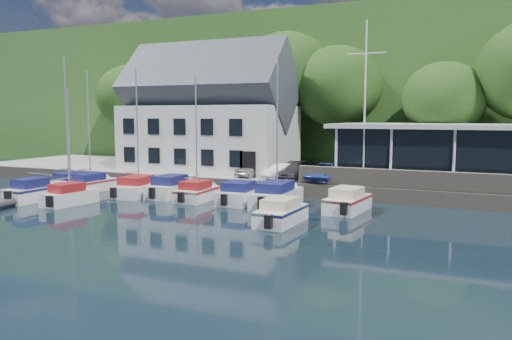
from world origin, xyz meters
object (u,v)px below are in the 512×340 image
object	(u,v)px
club_pavilion	(426,152)
boat_r2_0	(33,189)
car_dgrey	(292,171)
boat_r1_0	(69,136)
boat_r1_5	(240,192)
boat_r1_4	(196,138)
boat_r2_4	(281,211)
car_blue	(325,171)
boat_r1_6	(277,131)
boat_r1_7	(348,199)
flagpole	(365,103)
car_white	(282,171)
boat_r1_2	(137,135)
boat_r1_1	(89,135)
boat_r1_3	(172,186)
car_silver	(254,169)
boat_r2_1	(67,138)
harbor_building	(209,119)

from	to	relation	value
club_pavilion	boat_r2_0	distance (m)	27.39
car_dgrey	boat_r1_0	xyz separation A→B (m)	(-16.12, -5.49, 2.50)
car_dgrey	boat_r1_5	size ratio (longest dim) A/B	0.78
boat_r1_4	boat_r2_4	world-z (taller)	boat_r1_4
car_blue	boat_r1_6	world-z (taller)	boat_r1_6
boat_r1_6	boat_r1_7	bearing A→B (deg)	-2.45
boat_r1_5	boat_r1_0	bearing A→B (deg)	176.07
boat_r1_5	club_pavilion	bearing A→B (deg)	36.20
club_pavilion	flagpole	size ratio (longest dim) A/B	1.18
car_white	boat_r1_4	distance (m)	7.39
boat_r1_4	boat_r1_2	bearing A→B (deg)	176.06
car_white	boat_r1_1	distance (m)	14.66
flagpole	boat_r1_3	world-z (taller)	flagpole
boat_r1_0	boat_r1_6	distance (m)	17.10
car_silver	flagpole	world-z (taller)	flagpole
boat_r1_1	boat_r1_3	bearing A→B (deg)	7.33
boat_r1_5	boat_r1_7	distance (m)	7.08
boat_r1_5	boat_r1_6	bearing A→B (deg)	1.90
boat_r1_3	boat_r1_1	bearing A→B (deg)	-177.74
flagpole	boat_r2_1	xyz separation A→B (m)	(-16.67, -10.54, -2.28)
boat_r1_5	boat_r2_1	size ratio (longest dim) A/B	0.63
boat_r2_1	boat_r1_2	bearing A→B (deg)	76.41
boat_r1_7	boat_r2_4	distance (m)	5.31
boat_r1_0	boat_r1_7	bearing A→B (deg)	-2.71
harbor_building	car_silver	xyz separation A→B (m)	(5.69, -3.20, -3.76)
car_dgrey	boat_r1_5	xyz separation A→B (m)	(-1.52, -5.73, -0.88)
boat_r1_6	boat_r2_1	distance (m)	13.33
car_dgrey	car_blue	xyz separation A→B (m)	(2.58, 0.01, 0.09)
harbor_building	boat_r2_1	world-z (taller)	harbor_building
boat_r1_3	boat_r1_4	world-z (taller)	boat_r1_4
boat_r1_2	boat_r1_1	bearing A→B (deg)	171.34
boat_r1_0	boat_r2_0	distance (m)	6.21
boat_r1_5	car_dgrey	bearing A→B (deg)	72.17
boat_r1_5	boat_r2_4	world-z (taller)	boat_r1_5
car_dgrey	boat_r2_0	xyz separation A→B (m)	(-14.56, -10.50, -0.83)
car_white	boat_r1_1	xyz separation A→B (m)	(-13.43, -5.24, 2.64)
boat_r1_1	boat_r1_6	world-z (taller)	boat_r1_6
boat_r1_6	boat_r1_2	bearing A→B (deg)	-178.45
boat_r1_7	boat_r2_0	distance (m)	20.68
boat_r1_7	boat_r2_1	distance (m)	17.95
car_silver	boat_r1_0	size ratio (longest dim) A/B	0.42
boat_r1_0	boat_r1_2	world-z (taller)	boat_r1_2
flagpole	boat_r1_5	bearing A→B (deg)	-139.99
harbor_building	club_pavilion	bearing A→B (deg)	-1.59
flagpole	boat_r1_2	bearing A→B (deg)	-158.73
car_blue	boat_r2_1	size ratio (longest dim) A/B	0.47
boat_r1_1	boat_r1_2	xyz separation A→B (m)	(4.57, -0.22, 0.11)
boat_r1_0	boat_r1_3	size ratio (longest dim) A/B	1.34
boat_r2_0	car_dgrey	bearing A→B (deg)	37.70
car_blue	boat_r1_7	distance (m)	6.54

